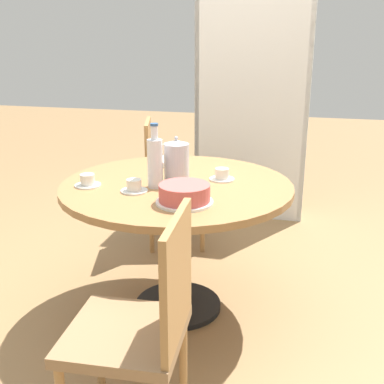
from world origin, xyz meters
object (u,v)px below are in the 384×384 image
chair_b (142,325)px  water_bottle (155,162)px  bookshelf (252,109)px  cup_b (222,175)px  cup_c (88,181)px  coffee_pot (176,162)px  cake_main (184,194)px  chair_a (168,179)px  cup_a (134,187)px

chair_b → water_bottle: size_ratio=2.79×
bookshelf → water_bottle: bearing=81.2°
cup_b → cup_c: 0.71m
coffee_pot → water_bottle: water_bottle is taller
bookshelf → cake_main: bearing=88.2°
cake_main → cup_c: cake_main is taller
coffee_pot → cup_b: coffee_pot is taller
water_bottle → chair_a: bearing=103.4°
cup_c → chair_b: bearing=-53.7°
water_bottle → cake_main: 0.30m
chair_a → cup_a: bearing=172.0°
bookshelf → cake_main: bookshelf is taller
chair_a → bookshelf: 1.01m
cup_c → cake_main: bearing=-13.9°
coffee_pot → cake_main: size_ratio=0.94×
chair_a → cake_main: bearing=-175.4°
cake_main → cup_c: (-0.55, 0.14, -0.02)m
chair_b → bookshelf: bearing=175.1°
water_bottle → bookshelf: bearing=81.2°
cup_c → cup_a: bearing=-6.4°
bookshelf → cake_main: size_ratio=7.07×
chair_a → chair_b: bearing=177.8°
chair_a → coffee_pot: coffee_pot is taller
chair_a → bookshelf: bookshelf is taller
bookshelf → cup_b: (0.04, -1.52, -0.14)m
cake_main → cup_a: (-0.29, 0.11, -0.02)m
chair_b → coffee_pot: size_ratio=3.65×
coffee_pot → cup_a: coffee_pot is taller
bookshelf → cup_c: 1.90m
water_bottle → cup_b: size_ratio=2.43×
chair_b → cup_c: (-0.55, 0.75, 0.28)m
bookshelf → water_bottle: bookshelf is taller
chair_a → cup_b: chair_a is taller
coffee_pot → chair_b: bearing=-82.1°
bookshelf → cup_c: bookshelf is taller
chair_a → water_bottle: 1.05m
cup_c → coffee_pot: bearing=20.3°
chair_a → chair_b: same height
chair_a → bookshelf: bearing=-48.6°
chair_a → water_bottle: (0.23, -0.95, 0.39)m
water_bottle → cup_a: water_bottle is taller
cake_main → cup_a: size_ratio=1.98×
chair_a → cup_c: 1.07m
chair_a → coffee_pot: 0.99m
chair_a → cup_c: (-0.12, -1.02, 0.28)m
coffee_pot → cup_c: coffee_pot is taller
water_bottle → cup_c: (-0.34, -0.07, -0.11)m
bookshelf → cup_b: size_ratio=14.04×
bookshelf → water_bottle: 1.75m
coffee_pot → water_bottle: (-0.08, -0.09, 0.02)m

